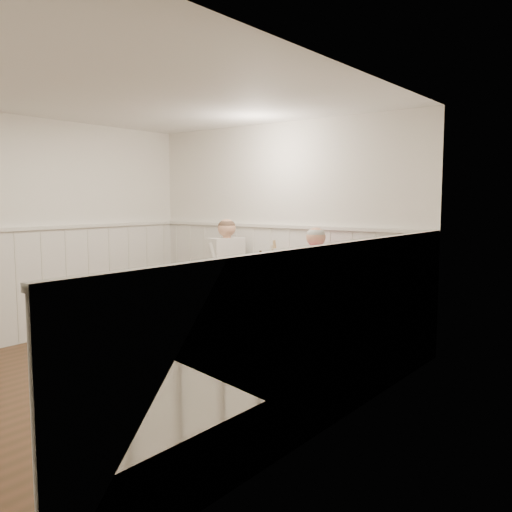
{
  "coord_description": "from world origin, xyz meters",
  "views": [
    {
      "loc": [
        3.91,
        -3.3,
        1.66
      ],
      "look_at": [
        0.08,
        1.64,
        1.0
      ],
      "focal_mm": 38.0,
      "sensor_mm": 36.0,
      "label": 1
    }
  ],
  "objects_px": {
    "chair_left": "(220,292)",
    "beer_bottle": "(261,262)",
    "dining_table": "(266,284)",
    "chair_right": "(318,305)",
    "diner_cream": "(228,282)",
    "grass_vase": "(272,257)",
    "man_in_pink": "(314,295)"
  },
  "relations": [
    {
      "from": "chair_left",
      "to": "chair_right",
      "type": "bearing_deg",
      "value": 1.31
    },
    {
      "from": "dining_table",
      "to": "chair_left",
      "type": "distance_m",
      "value": 0.73
    },
    {
      "from": "dining_table",
      "to": "chair_left",
      "type": "relative_size",
      "value": 0.91
    },
    {
      "from": "chair_right",
      "to": "chair_left",
      "type": "relative_size",
      "value": 0.98
    },
    {
      "from": "chair_left",
      "to": "man_in_pink",
      "type": "distance_m",
      "value": 1.36
    },
    {
      "from": "beer_bottle",
      "to": "dining_table",
      "type": "bearing_deg",
      "value": -42.41
    },
    {
      "from": "man_in_pink",
      "to": "diner_cream",
      "type": "relative_size",
      "value": 0.95
    },
    {
      "from": "chair_right",
      "to": "beer_bottle",
      "type": "relative_size",
      "value": 3.32
    },
    {
      "from": "diner_cream",
      "to": "grass_vase",
      "type": "distance_m",
      "value": 0.69
    },
    {
      "from": "diner_cream",
      "to": "grass_vase",
      "type": "height_order",
      "value": "diner_cream"
    },
    {
      "from": "dining_table",
      "to": "man_in_pink",
      "type": "xyz_separation_m",
      "value": [
        0.64,
        0.05,
        -0.07
      ]
    },
    {
      "from": "man_in_pink",
      "to": "beer_bottle",
      "type": "height_order",
      "value": "man_in_pink"
    },
    {
      "from": "grass_vase",
      "to": "chair_right",
      "type": "bearing_deg",
      "value": -16.31
    },
    {
      "from": "dining_table",
      "to": "beer_bottle",
      "type": "distance_m",
      "value": 0.44
    },
    {
      "from": "chair_left",
      "to": "dining_table",
      "type": "bearing_deg",
      "value": 1.99
    },
    {
      "from": "diner_cream",
      "to": "beer_bottle",
      "type": "bearing_deg",
      "value": 29.62
    },
    {
      "from": "chair_left",
      "to": "man_in_pink",
      "type": "xyz_separation_m",
      "value": [
        1.35,
        0.08,
        0.09
      ]
    },
    {
      "from": "chair_right",
      "to": "man_in_pink",
      "type": "relative_size",
      "value": 0.64
    },
    {
      "from": "dining_table",
      "to": "man_in_pink",
      "type": "distance_m",
      "value": 0.65
    },
    {
      "from": "diner_cream",
      "to": "grass_vase",
      "type": "bearing_deg",
      "value": 19.31
    },
    {
      "from": "chair_left",
      "to": "beer_bottle",
      "type": "bearing_deg",
      "value": 33.16
    },
    {
      "from": "dining_table",
      "to": "grass_vase",
      "type": "bearing_deg",
      "value": 109.82
    },
    {
      "from": "beer_bottle",
      "to": "grass_vase",
      "type": "xyz_separation_m",
      "value": [
        0.19,
        -0.01,
        0.08
      ]
    },
    {
      "from": "man_in_pink",
      "to": "beer_bottle",
      "type": "relative_size",
      "value": 5.2
    },
    {
      "from": "man_in_pink",
      "to": "grass_vase",
      "type": "xyz_separation_m",
      "value": [
        -0.73,
        0.19,
        0.37
      ]
    },
    {
      "from": "chair_left",
      "to": "grass_vase",
      "type": "distance_m",
      "value": 0.82
    },
    {
      "from": "chair_left",
      "to": "grass_vase",
      "type": "relative_size",
      "value": 2.07
    },
    {
      "from": "man_in_pink",
      "to": "diner_cream",
      "type": "height_order",
      "value": "diner_cream"
    },
    {
      "from": "man_in_pink",
      "to": "beer_bottle",
      "type": "distance_m",
      "value": 0.99
    },
    {
      "from": "dining_table",
      "to": "chair_right",
      "type": "relative_size",
      "value": 0.93
    },
    {
      "from": "diner_cream",
      "to": "grass_vase",
      "type": "relative_size",
      "value": 3.34
    },
    {
      "from": "chair_left",
      "to": "beer_bottle",
      "type": "relative_size",
      "value": 3.38
    }
  ]
}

